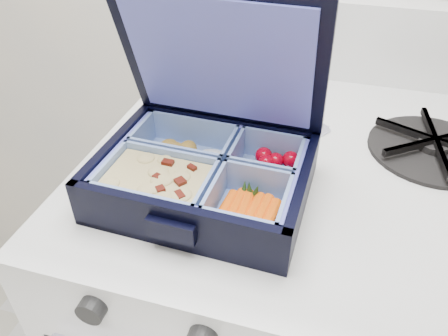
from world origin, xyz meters
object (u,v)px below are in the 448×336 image
(burner_grate, at_px, (434,144))
(fork, at_px, (286,149))
(bento_box, at_px, (205,175))
(stove, at_px, (283,330))

(burner_grate, height_order, fork, burner_grate)
(bento_box, xyz_separation_m, burner_grate, (0.29, 0.19, -0.02))
(stove, distance_m, bento_box, 0.52)
(bento_box, height_order, burner_grate, bento_box)
(burner_grate, relative_size, fork, 1.13)
(bento_box, relative_size, fork, 1.57)
(stove, distance_m, burner_grate, 0.51)
(bento_box, bearing_deg, fork, 58.79)
(bento_box, distance_m, burner_grate, 0.34)
(stove, relative_size, burner_grate, 5.01)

